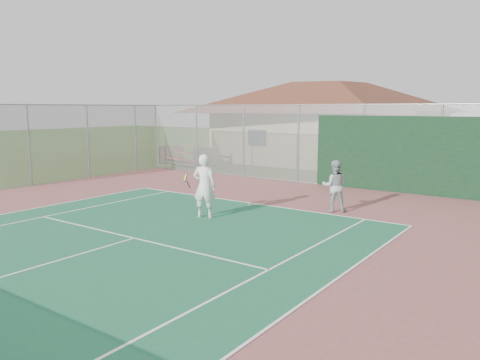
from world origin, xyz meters
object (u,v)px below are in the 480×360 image
(bleachers, at_px, (187,155))
(player_white_front, at_px, (204,186))
(clubhouse, at_px, (329,114))
(player_grey_back, at_px, (334,187))

(bleachers, distance_m, player_white_front, 13.77)
(clubhouse, relative_size, player_grey_back, 8.09)
(player_grey_back, bearing_deg, bleachers, -58.10)
(player_white_front, relative_size, player_grey_back, 1.17)
(clubhouse, bearing_deg, bleachers, -135.35)
(clubhouse, xyz_separation_m, player_grey_back, (6.25, -12.85, -2.12))
(player_white_front, xyz_separation_m, player_grey_back, (2.88, 3.12, -0.15))
(player_white_front, height_order, player_grey_back, player_white_front)
(clubhouse, height_order, player_white_front, clubhouse)
(clubhouse, distance_m, bleachers, 9.02)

